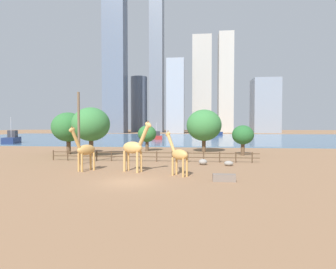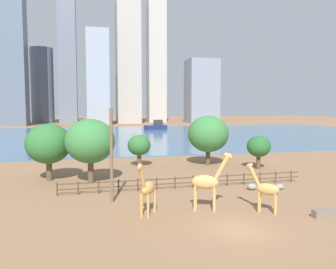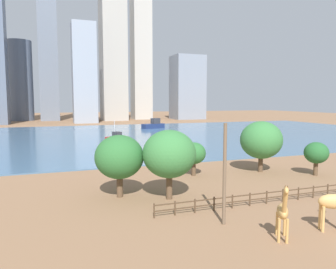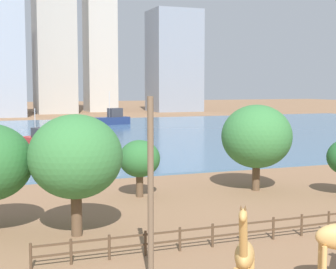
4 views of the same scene
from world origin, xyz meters
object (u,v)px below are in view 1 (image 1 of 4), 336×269
Objects in this scene: utility_pole at (79,128)px; boat_ferry at (12,139)px; boulder_by_pole at (229,163)px; tree_left_large at (147,134)px; boat_sailboat at (157,136)px; boat_tug at (213,133)px; giraffe_companion at (178,154)px; tree_center_broad at (243,135)px; giraffe_tall at (85,150)px; feeding_trough at (224,178)px; tree_right_tall at (91,124)px; giraffe_young at (134,147)px; tree_right_small at (204,125)px; boulder_near_fence at (203,162)px; tree_left_small at (68,127)px.

utility_pole is 1.09× the size of boat_ferry.
tree_left_large is (-12.13, 16.28, 2.75)m from boulder_by_pole.
boat_ferry reaches higher than boat_sailboat.
boat_ferry is 0.87× the size of boat_tug.
tree_center_broad is at bearing -77.59° from giraffe_companion.
boat_tug is at bearing -56.54° from giraffe_companion.
giraffe_tall is 15.46m from boulder_by_pole.
utility_pole is 4.64× the size of feeding_trough.
boat_ferry is at bearing 141.45° from tree_right_tall.
giraffe_young is 8.69m from utility_pole.
boat_ferry is at bearing 101.09° from boat_sailboat.
giraffe_companion is at bearing 67.23° from boat_tug.
tree_right_small reaches higher than boat_ferry.
boat_tug is at bearing 115.97° from boat_ferry.
giraffe_young is at bearing -28.99° from utility_pole.
tree_left_small is at bearing 155.63° from boulder_near_fence.
boat_sailboat reaches higher than tree_left_large.
giraffe_companion is 0.49× the size of utility_pole.
giraffe_companion is 19.21m from tree_center_broad.
tree_center_broad is (8.76, 17.06, 1.15)m from giraffe_companion.
tree_right_small is at bearing -179.30° from giraffe_tall.
boat_ferry is (-39.38, 36.24, -1.09)m from giraffe_young.
tree_left_large is 0.52× the size of boat_tug.
giraffe_tall is 0.90× the size of giraffe_young.
boat_sailboat is at bearing 114.21° from tree_center_broad.
boat_ferry is at bearing 139.72° from tree_left_small.
boulder_near_fence is at bearing -92.64° from tree_right_small.
boat_tug is at bearing 70.21° from tree_left_small.
tree_left_large is at bearing 160.49° from tree_center_broad.
tree_left_small is at bearing 157.47° from giraffe_young.
utility_pole is at bearing -77.43° from tree_right_tall.
boulder_by_pole is 0.22× the size of tree_center_broad.
tree_left_large is at bearing 60.13° from boat_tug.
tree_right_tall is at bearing 158.42° from boulder_by_pole.
feeding_trough is at bearing 170.79° from boat_sailboat.
boat_ferry is at bearing 146.15° from boulder_near_fence.
tree_right_tall is at bearing 156.58° from boulder_near_fence.
giraffe_tall is 0.59× the size of boat_ferry.
boat_ferry is (-31.95, 32.12, -2.90)m from utility_pole.
boat_tug reaches higher than giraffe_tall.
giraffe_companion is at bearing 150.88° from feeding_trough.
giraffe_companion is 60.58m from boat_sailboat.
tree_right_small is at bearing 13.99° from tree_left_small.
boulder_near_fence is at bearing -24.37° from tree_left_small.
giraffe_companion reaches higher than feeding_trough.
utility_pole is at bearing -106.27° from tree_left_large.
boulder_near_fence is at bearing 61.72° from giraffe_young.
boat_sailboat is at bearing 102.93° from feeding_trough.
tree_left_large is 0.69× the size of tree_left_small.
boulder_near_fence is 18.49m from tree_left_large.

